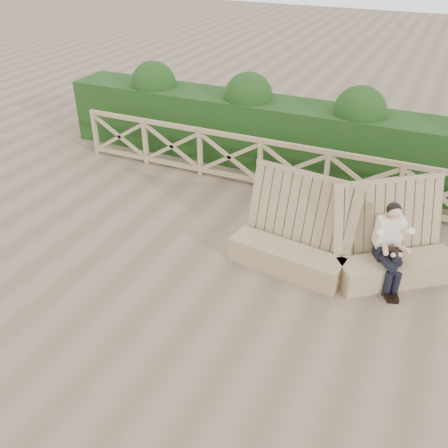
% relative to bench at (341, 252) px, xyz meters
% --- Properties ---
extents(ground, '(60.00, 60.00, 0.00)m').
position_rel_bench_xyz_m(ground, '(-1.61, -1.17, -0.39)').
color(ground, brown).
rests_on(ground, ground).
extents(bench, '(3.55, 1.77, 1.55)m').
position_rel_bench_xyz_m(bench, '(0.00, 0.00, 0.00)').
color(bench, '#8A744F').
rests_on(bench, ground).
extents(woman, '(0.64, 0.88, 1.37)m').
position_rel_bench_xyz_m(woman, '(0.70, 0.06, 0.34)').
color(woman, black).
rests_on(woman, ground).
extents(guardrail, '(10.10, 0.09, 1.10)m').
position_rel_bench_xyz_m(guardrail, '(-1.61, 2.33, 0.17)').
color(guardrail, '#917654').
rests_on(guardrail, ground).
extents(hedge, '(12.00, 1.20, 1.50)m').
position_rel_bench_xyz_m(hedge, '(-1.61, 3.53, 0.36)').
color(hedge, black).
rests_on(hedge, ground).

